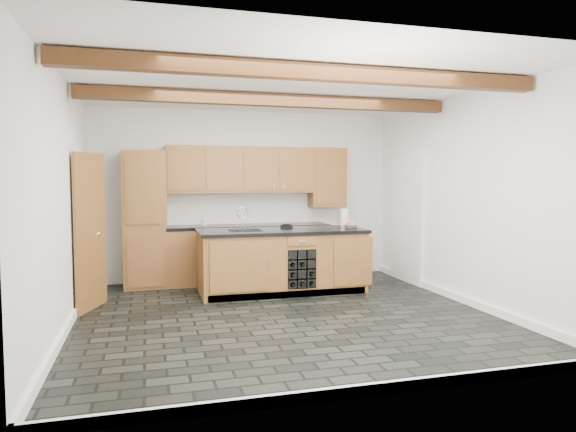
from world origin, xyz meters
The scene contains 10 objects.
ground centered at (0.00, 0.00, 0.00)m, with size 5.00×5.00×0.00m, color black.
room_shell centered at (-0.09, 0.53, 1.53)m, with size 5.01×5.00×5.00m.
back_cabinetry centered at (-0.38, 2.24, 0.98)m, with size 3.65×0.62×2.20m.
island centered at (0.31, 1.28, 0.46)m, with size 2.48×0.96×0.93m.
faucet centered at (-0.25, 1.33, 0.96)m, with size 0.45×0.40×0.34m.
kitchen_scale centered at (0.45, 1.55, 0.96)m, with size 0.21×0.17×0.06m.
fruit_bowl centered at (1.38, 1.26, 0.96)m, with size 0.23×0.23×0.06m, color beige.
fruit_cluster centered at (1.38, 1.26, 0.99)m, with size 0.16×0.17×0.07m.
paper_towel centered at (1.42, 1.60, 1.07)m, with size 0.13×0.13×0.27m, color white.
mug centered at (-0.74, 2.20, 0.98)m, with size 0.11×0.11×0.10m, color white.
Camera 1 is at (-1.62, -6.01, 1.66)m, focal length 32.00 mm.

